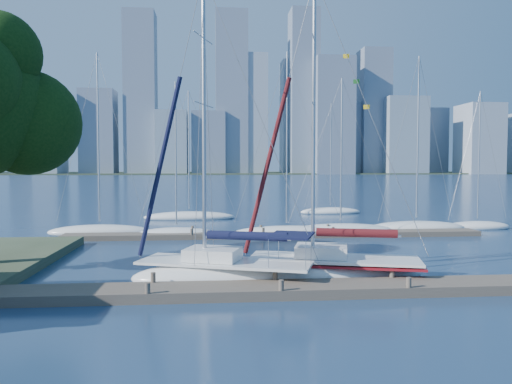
{
  "coord_description": "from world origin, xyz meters",
  "views": [
    {
      "loc": [
        -2.63,
        -19.43,
        5.13
      ],
      "look_at": [
        -0.52,
        4.0,
        3.89
      ],
      "focal_mm": 35.0,
      "sensor_mm": 36.0,
      "label": 1
    }
  ],
  "objects": [
    {
      "name": "ground",
      "position": [
        0.0,
        0.0,
        0.0
      ],
      "size": [
        700.0,
        700.0,
        0.0
      ],
      "primitive_type": "plane",
      "color": "navy",
      "rests_on": "ground"
    },
    {
      "name": "sailboat_maroon",
      "position": [
        2.89,
        2.61,
        1.13
      ],
      "size": [
        8.64,
        4.74,
        14.1
      ],
      "rotation": [
        0.0,
        0.0,
        -0.26
      ],
      "color": "white",
      "rests_on": "ground"
    },
    {
      "name": "bg_boat_3",
      "position": [
        7.13,
        17.37,
        0.25
      ],
      "size": [
        8.44,
        3.27,
        12.02
      ],
      "rotation": [
        0.0,
        0.0,
        0.12
      ],
      "color": "white",
      "rests_on": "ground"
    },
    {
      "name": "bg_boat_1",
      "position": [
        -5.16,
        16.96,
        0.24
      ],
      "size": [
        6.08,
        3.38,
        11.46
      ],
      "rotation": [
        0.0,
        0.0,
        -0.27
      ],
      "color": "white",
      "rests_on": "ground"
    },
    {
      "name": "bg_boat_6",
      "position": [
        -4.74,
        28.61,
        0.25
      ],
      "size": [
        8.96,
        3.65,
        12.62
      ],
      "rotation": [
        0.0,
        0.0,
        0.17
      ],
      "color": "white",
      "rests_on": "ground"
    },
    {
      "name": "far_dock",
      "position": [
        2.0,
        16.0,
        0.18
      ],
      "size": [
        30.0,
        1.8,
        0.36
      ],
      "primitive_type": "cube",
      "color": "brown",
      "rests_on": "ground"
    },
    {
      "name": "skyline",
      "position": [
        17.98,
        290.65,
        34.22
      ],
      "size": [
        502.75,
        51.31,
        101.22
      ],
      "color": "slate",
      "rests_on": "ground"
    },
    {
      "name": "bg_boat_5",
      "position": [
        18.93,
        19.11,
        0.24
      ],
      "size": [
        5.7,
        2.71,
        11.42
      ],
      "rotation": [
        0.0,
        0.0,
        0.15
      ],
      "color": "white",
      "rests_on": "ground"
    },
    {
      "name": "near_dock",
      "position": [
        0.0,
        0.0,
        0.2
      ],
      "size": [
        26.0,
        2.0,
        0.4
      ],
      "primitive_type": "cube",
      "color": "brown",
      "rests_on": "ground"
    },
    {
      "name": "bg_boat_4",
      "position": [
        13.39,
        18.15,
        0.28
      ],
      "size": [
        8.25,
        5.38,
        13.97
      ],
      "rotation": [
        0.0,
        0.0,
        0.41
      ],
      "color": "white",
      "rests_on": "ground"
    },
    {
      "name": "far_shore",
      "position": [
        0.0,
        320.0,
        0.0
      ],
      "size": [
        800.0,
        100.0,
        1.5
      ],
      "primitive_type": "cube",
      "color": "#38472D",
      "rests_on": "ground"
    },
    {
      "name": "bg_boat_2",
      "position": [
        2.92,
        16.95,
        0.25
      ],
      "size": [
        8.24,
        4.42,
        13.76
      ],
      "rotation": [
        0.0,
        0.0,
        -0.31
      ],
      "color": "white",
      "rests_on": "ground"
    },
    {
      "name": "sailboat_navy",
      "position": [
        -2.04,
        2.27,
        1.13
      ],
      "size": [
        8.59,
        5.17,
        13.98
      ],
      "rotation": [
        0.0,
        0.0,
        -0.33
      ],
      "color": "white",
      "rests_on": "ground"
    },
    {
      "name": "bg_boat_7",
      "position": [
        10.13,
        33.04,
        0.24
      ],
      "size": [
        6.77,
        4.17,
        12.1
      ],
      "rotation": [
        0.0,
        0.0,
        0.36
      ],
      "color": "white",
      "rests_on": "ground"
    },
    {
      "name": "bg_boat_0",
      "position": [
        -10.92,
        18.39,
        0.27
      ],
      "size": [
        7.92,
        4.91,
        13.76
      ],
      "rotation": [
        0.0,
        0.0,
        -0.38
      ],
      "color": "white",
      "rests_on": "ground"
    }
  ]
}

